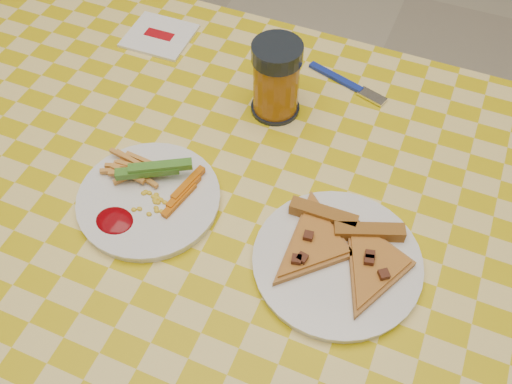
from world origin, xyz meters
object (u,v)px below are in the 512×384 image
table (225,239)px  plate_left (149,200)px  plate_right (337,263)px  drink_glass (276,80)px

table → plate_left: size_ratio=6.37×
table → plate_right: (0.18, -0.02, 0.08)m
plate_right → plate_left: bearing=-178.9°
table → plate_left: (-0.10, -0.03, 0.08)m
plate_left → plate_right: 0.28m
table → drink_glass: drink_glass is taller
drink_glass → table: bearing=-88.3°
table → plate_right: plate_right is taller
table → drink_glass: size_ratio=9.91×
table → plate_left: plate_left is taller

